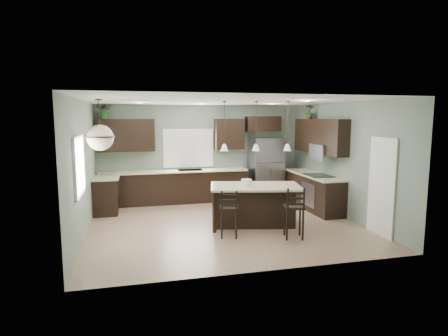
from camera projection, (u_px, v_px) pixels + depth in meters
ground at (224, 224)px, 8.63m from camera, size 6.00×6.00×0.00m
pantry_door at (382, 187)px, 7.71m from camera, size 0.04×0.82×2.04m
window_back at (188, 148)px, 10.96m from camera, size 1.35×0.02×1.00m
window_left at (79, 166)px, 6.95m from camera, size 0.02×1.10×1.00m
left_return_cabs at (106, 196)px, 9.57m from camera, size 0.60×0.90×0.90m
left_return_countertop at (106, 178)px, 9.51m from camera, size 0.66×0.96×0.04m
back_lower_cabs at (175, 187)px, 10.73m from camera, size 4.20×0.60×0.90m
back_countertop at (175, 171)px, 10.64m from camera, size 4.20×0.66×0.04m
sink_inset at (190, 170)px, 10.75m from camera, size 0.70×0.45×0.01m
faucet at (190, 165)px, 10.70m from camera, size 0.02×0.02×0.28m
back_upper_left at (126, 135)px, 10.34m from camera, size 1.55×0.34×0.90m
back_upper_right at (229, 134)px, 11.04m from camera, size 0.85×0.34×0.90m
fridge_header at (263, 124)px, 11.25m from camera, size 1.05×0.34×0.45m
right_lower_cabs at (313, 192)px, 10.06m from camera, size 0.60×2.35×0.90m
right_countertop at (313, 175)px, 9.99m from camera, size 0.66×2.35×0.04m
cooktop at (318, 175)px, 9.72m from camera, size 0.58×0.75×0.02m
wall_oven_front at (308, 195)px, 9.72m from camera, size 0.01×0.72×0.60m
right_upper_cabs at (320, 136)px, 9.89m from camera, size 0.34×2.35×0.90m
microwave at (323, 152)px, 9.66m from camera, size 0.40×0.75×0.40m
refrigerator at (266, 169)px, 11.14m from camera, size 0.90×0.74×1.85m
kitchen_island at (255, 206)px, 8.46m from camera, size 2.19×1.53×0.92m
serving_dish at (247, 182)px, 8.38m from camera, size 0.24×0.24×0.14m
bar_stool_left at (229, 213)px, 7.63m from camera, size 0.45×0.45×1.00m
bar_stool_right at (294, 213)px, 7.55m from camera, size 0.48×0.48×1.07m
pendant_left at (224, 126)px, 8.20m from camera, size 0.17×0.17×1.10m
pendant_center at (256, 126)px, 8.22m from camera, size 0.17×0.17×1.10m
pendant_right at (288, 126)px, 8.24m from camera, size 0.17×0.17×1.10m
chandelier at (100, 125)px, 7.22m from camera, size 0.55×0.55×1.00m
plant_back_left at (104, 110)px, 10.09m from camera, size 0.49×0.45×0.48m
plant_right_wall at (310, 112)px, 10.34m from camera, size 0.26×0.26×0.40m
room_shell at (224, 151)px, 8.41m from camera, size 6.00×6.00×6.00m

